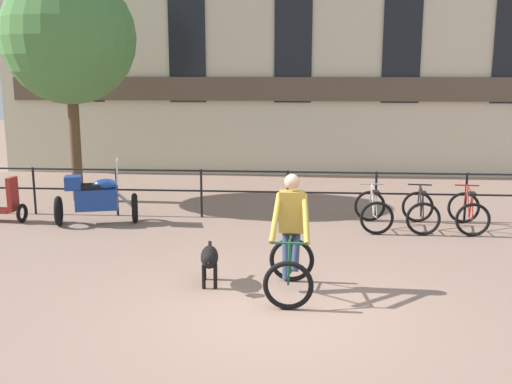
% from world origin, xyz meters
% --- Properties ---
extents(ground_plane, '(60.00, 60.00, 0.00)m').
position_xyz_m(ground_plane, '(0.00, 0.00, 0.00)').
color(ground_plane, '#8E7060').
extents(canal_railing, '(15.05, 0.05, 1.05)m').
position_xyz_m(canal_railing, '(-0.00, 5.20, 0.71)').
color(canal_railing, black).
rests_on(canal_railing, ground_plane).
extents(building_facade, '(18.00, 0.72, 8.16)m').
position_xyz_m(building_facade, '(-0.00, 10.99, 4.06)').
color(building_facade, beige).
rests_on(building_facade, ground_plane).
extents(cyclist_with_bike, '(0.71, 1.19, 1.70)m').
position_xyz_m(cyclist_with_bike, '(0.14, 0.84, 0.76)').
color(cyclist_with_bike, black).
rests_on(cyclist_with_bike, ground_plane).
extents(dog, '(0.34, 1.01, 0.60)m').
position_xyz_m(dog, '(-1.06, 1.00, 0.41)').
color(dog, black).
rests_on(dog, ground_plane).
extents(parked_motorcycle, '(1.76, 1.03, 1.35)m').
position_xyz_m(parked_motorcycle, '(-3.96, 4.42, 0.56)').
color(parked_motorcycle, black).
rests_on(parked_motorcycle, ground_plane).
extents(parked_bicycle_near_lamp, '(0.68, 1.12, 0.86)m').
position_xyz_m(parked_bicycle_near_lamp, '(1.75, 4.54, 0.36)').
color(parked_bicycle_near_lamp, black).
rests_on(parked_bicycle_near_lamp, ground_plane).
extents(parked_bicycle_mid_left, '(0.75, 1.16, 0.86)m').
position_xyz_m(parked_bicycle_mid_left, '(2.69, 4.54, 0.36)').
color(parked_bicycle_mid_left, black).
rests_on(parked_bicycle_mid_left, ground_plane).
extents(parked_bicycle_mid_right, '(0.76, 1.17, 0.86)m').
position_xyz_m(parked_bicycle_mid_right, '(3.64, 4.54, 0.36)').
color(parked_bicycle_mid_right, black).
rests_on(parked_bicycle_mid_right, ground_plane).
extents(tree_canalside_left, '(3.12, 3.12, 5.46)m').
position_xyz_m(tree_canalside_left, '(-5.18, 6.65, 3.89)').
color(tree_canalside_left, brown).
rests_on(tree_canalside_left, ground_plane).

